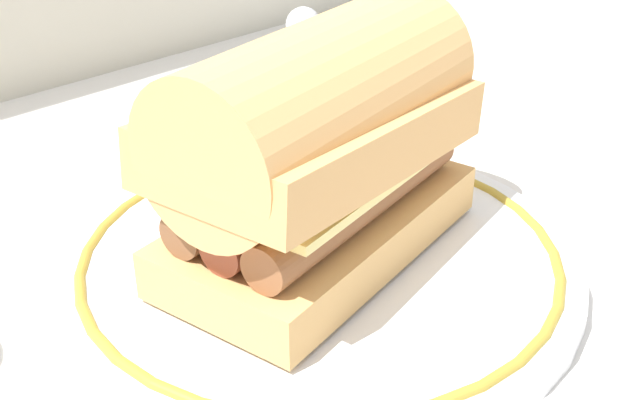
% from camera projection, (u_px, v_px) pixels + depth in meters
% --- Properties ---
extents(ground_plane, '(1.50, 1.50, 0.00)m').
position_uv_depth(ground_plane, '(295.00, 299.00, 0.43)').
color(ground_plane, silver).
extents(plate, '(0.28, 0.28, 0.01)m').
position_uv_depth(plate, '(320.00, 259.00, 0.44)').
color(plate, white).
rests_on(plate, ground_plane).
extents(sausage_sandwich, '(0.19, 0.13, 0.12)m').
position_uv_depth(sausage_sandwich, '(320.00, 144.00, 0.41)').
color(sausage_sandwich, '#E4AD66').
rests_on(sausage_sandwich, plate).
extents(salt_shaker, '(0.03, 0.03, 0.08)m').
position_uv_depth(salt_shaker, '(304.00, 56.00, 0.65)').
color(salt_shaker, white).
rests_on(salt_shaker, ground_plane).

